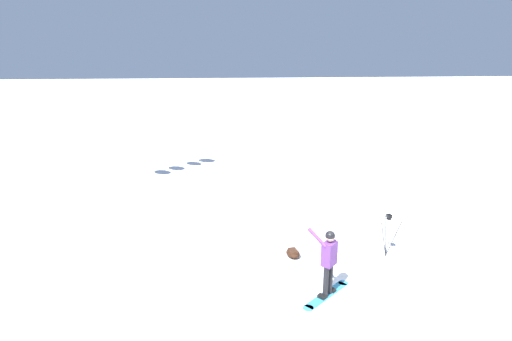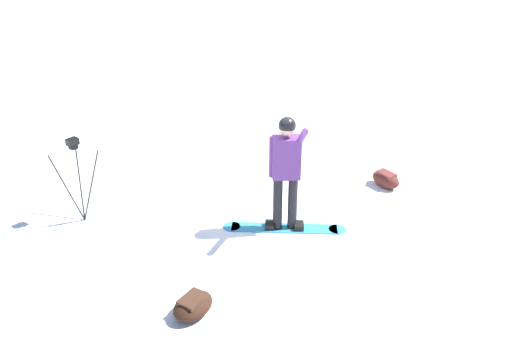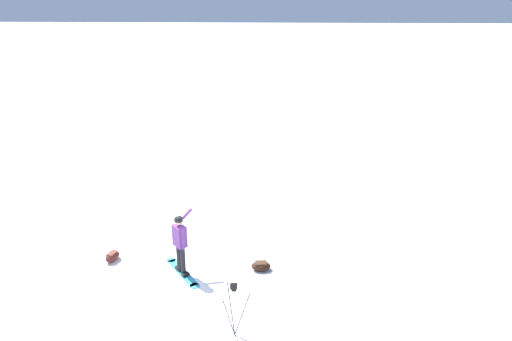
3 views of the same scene
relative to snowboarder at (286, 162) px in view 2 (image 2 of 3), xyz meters
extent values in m
plane|color=white|center=(0.54, -0.21, -1.10)|extent=(300.00, 300.00, 0.00)
cylinder|color=black|center=(-0.08, -0.08, -0.67)|extent=(0.14, 0.14, 0.87)
cylinder|color=black|center=(0.09, 0.07, -0.67)|extent=(0.14, 0.14, 0.87)
cube|color=#592D72|center=(0.01, -0.01, 0.07)|extent=(0.47, 0.46, 0.61)
sphere|color=tan|center=(0.01, -0.01, 0.53)|extent=(0.23, 0.23, 0.23)
sphere|color=black|center=(0.01, -0.01, 0.56)|extent=(0.25, 0.25, 0.25)
cylinder|color=#592D72|center=(-0.30, 0.07, 0.50)|extent=(0.44, 0.47, 0.43)
cylinder|color=#592D72|center=(0.17, 0.11, 0.07)|extent=(0.09, 0.09, 0.61)
cube|color=teal|center=(0.00, 0.01, -1.09)|extent=(1.43, 1.16, 0.02)
cylinder|color=teal|center=(-0.64, -0.47, -1.09)|extent=(0.26, 0.26, 0.02)
cylinder|color=teal|center=(0.64, 0.48, -1.09)|extent=(0.26, 0.26, 0.02)
cube|color=black|center=(-0.18, -0.12, -1.04)|extent=(0.23, 0.24, 0.08)
cube|color=black|center=(0.17, 0.14, -1.04)|extent=(0.23, 0.24, 0.08)
ellipsoid|color=#4C1E19|center=(-0.53, -2.19, -0.97)|extent=(0.60, 0.45, 0.27)
cube|color=brown|center=(-0.53, -2.19, -0.87)|extent=(0.36, 0.27, 0.08)
cylinder|color=#262628|center=(2.57, 1.95, -0.50)|extent=(0.10, 0.40, 1.22)
cylinder|color=#262628|center=(2.37, 1.68, -0.50)|extent=(0.36, 0.22, 1.22)
cylinder|color=#262628|center=(2.68, 1.66, -0.50)|extent=(0.34, 0.25, 1.22)
cube|color=black|center=(2.53, 1.77, 0.14)|extent=(0.10, 0.10, 0.06)
cube|color=black|center=(2.53, 1.77, 0.22)|extent=(0.12, 0.16, 0.10)
ellipsoid|color=black|center=(-0.30, 2.22, -0.98)|extent=(0.45, 0.59, 0.24)
cube|color=#402618|center=(-0.30, 2.22, -0.90)|extent=(0.27, 0.36, 0.08)
camera|label=1|loc=(-3.40, -8.77, 4.68)|focal=28.45mm
camera|label=2|loc=(-4.17, 5.74, 3.35)|focal=38.75mm
camera|label=3|loc=(11.41, 2.84, 6.20)|focal=33.12mm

